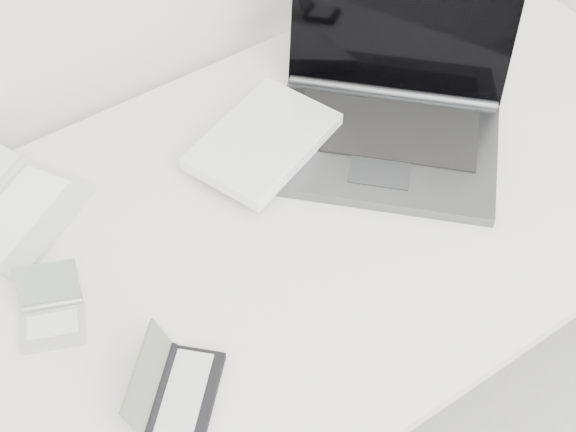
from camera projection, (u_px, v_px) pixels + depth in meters
desk at (289, 232)px, 1.37m from camera, size 1.60×0.80×0.73m
laptop_large at (358, 120)px, 1.41m from camera, size 0.60×0.51×0.26m
netbook_open_white at (2, 207)px, 1.33m from camera, size 0.32×0.34×0.06m
pda_silver at (52, 314)px, 1.20m from camera, size 0.13×0.14×0.07m
palmtop_charcoal at (176, 391)px, 1.12m from camera, size 0.18×0.18×0.08m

